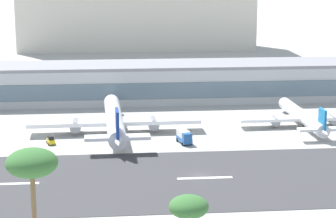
% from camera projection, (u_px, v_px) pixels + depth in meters
% --- Properties ---
extents(ground_plane, '(1400.00, 1400.00, 0.00)m').
position_uv_depth(ground_plane, '(200.00, 175.00, 142.41)').
color(ground_plane, '#A8A8A3').
extents(runway_strip, '(800.00, 40.02, 0.08)m').
position_uv_depth(runway_strip, '(201.00, 178.00, 140.48)').
color(runway_strip, '#38383A').
rests_on(runway_strip, ground_plane).
extents(runway_centreline_dash_3, '(12.00, 1.20, 0.01)m').
position_uv_depth(runway_centreline_dash_3, '(10.00, 184.00, 136.81)').
color(runway_centreline_dash_3, white).
rests_on(runway_centreline_dash_3, runway_strip).
extents(runway_centreline_dash_4, '(12.00, 1.20, 0.01)m').
position_uv_depth(runway_centreline_dash_4, '(205.00, 178.00, 140.55)').
color(runway_centreline_dash_4, white).
rests_on(runway_centreline_dash_4, runway_strip).
extents(terminal_building, '(141.80, 21.17, 12.55)m').
position_uv_depth(terminal_building, '(186.00, 81.00, 219.74)').
color(terminal_building, '#B7BABC').
rests_on(terminal_building, ground_plane).
extents(distant_hotel_block, '(123.48, 30.37, 47.01)m').
position_uv_depth(distant_hotel_block, '(137.00, 5.00, 346.03)').
color(distant_hotel_block, beige).
rests_on(distant_hotel_block, ground_plane).
extents(airliner_navy_tail_gate_0, '(46.90, 52.04, 10.86)m').
position_uv_depth(airliner_navy_tail_gate_0, '(115.00, 121.00, 176.58)').
color(airliner_navy_tail_gate_0, white).
rests_on(airliner_navy_tail_gate_0, ground_plane).
extents(airliner_blue_tail_gate_1, '(36.99, 40.59, 8.47)m').
position_uv_depth(airliner_blue_tail_gate_1, '(304.00, 118.00, 183.92)').
color(airliner_blue_tail_gate_1, silver).
rests_on(airliner_blue_tail_gate_1, ground_plane).
extents(service_baggage_tug_0, '(2.57, 3.51, 2.20)m').
position_uv_depth(service_baggage_tug_0, '(51.00, 140.00, 166.72)').
color(service_baggage_tug_0, gold).
rests_on(service_baggage_tug_0, ground_plane).
extents(service_box_truck_1, '(3.74, 6.38, 3.25)m').
position_uv_depth(service_box_truck_1, '(184.00, 137.00, 167.30)').
color(service_box_truck_1, '#23569E').
rests_on(service_box_truck_1, ground_plane).
extents(palm_tree_0, '(8.00, 8.00, 17.78)m').
position_uv_depth(palm_tree_0, '(32.00, 164.00, 99.37)').
color(palm_tree_0, brown).
rests_on(palm_tree_0, ground_plane).
extents(palm_tree_1, '(5.31, 5.31, 15.39)m').
position_uv_depth(palm_tree_1, '(189.00, 210.00, 86.12)').
color(palm_tree_1, brown).
rests_on(palm_tree_1, ground_plane).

